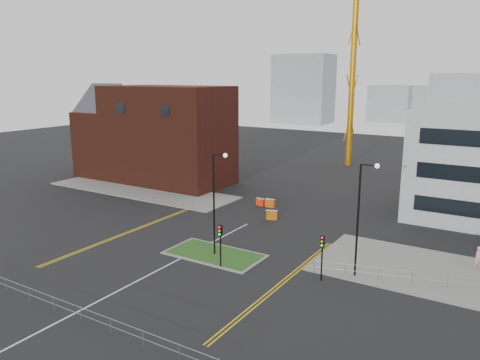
# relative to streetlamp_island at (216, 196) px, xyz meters

# --- Properties ---
(ground) EXTENTS (200.00, 200.00, 0.00)m
(ground) POSITION_rel_streetlamp_island_xyz_m (-2.22, -8.00, -5.41)
(ground) COLOR black
(ground) RESTS_ON ground
(pavement_left) EXTENTS (28.00, 8.00, 0.12)m
(pavement_left) POSITION_rel_streetlamp_island_xyz_m (-22.22, 14.00, -5.35)
(pavement_left) COLOR slate
(pavement_left) RESTS_ON ground
(pavement_right) EXTENTS (24.00, 10.00, 0.12)m
(pavement_right) POSITION_rel_streetlamp_island_xyz_m (19.78, 6.00, -5.35)
(pavement_right) COLOR slate
(pavement_right) RESTS_ON ground
(island_kerb) EXTENTS (8.60, 4.60, 0.08)m
(island_kerb) POSITION_rel_streetlamp_island_xyz_m (-0.22, 0.00, -5.37)
(island_kerb) COLOR slate
(island_kerb) RESTS_ON ground
(grass_island) EXTENTS (8.00, 4.00, 0.12)m
(grass_island) POSITION_rel_streetlamp_island_xyz_m (-0.22, 0.00, -5.35)
(grass_island) COLOR #244E1A
(grass_island) RESTS_ON ground
(brick_building) EXTENTS (24.20, 10.07, 14.24)m
(brick_building) POSITION_rel_streetlamp_island_xyz_m (-25.19, 20.00, 1.44)
(brick_building) COLOR #4B1D12
(brick_building) RESTS_ON ground
(streetlamp_island) EXTENTS (1.46, 0.36, 9.18)m
(streetlamp_island) POSITION_rel_streetlamp_island_xyz_m (0.00, 0.00, 0.00)
(streetlamp_island) COLOR black
(streetlamp_island) RESTS_ON ground
(streetlamp_right_near) EXTENTS (1.46, 0.36, 9.18)m
(streetlamp_right_near) POSITION_rel_streetlamp_island_xyz_m (12.00, 2.00, 0.00)
(streetlamp_right_near) COLOR black
(streetlamp_right_near) RESTS_ON ground
(traffic_light_island) EXTENTS (0.28, 0.33, 3.65)m
(traffic_light_island) POSITION_rel_streetlamp_island_xyz_m (1.78, -2.02, -2.85)
(traffic_light_island) COLOR black
(traffic_light_island) RESTS_ON ground
(traffic_light_right) EXTENTS (0.28, 0.33, 3.65)m
(traffic_light_right) POSITION_rel_streetlamp_island_xyz_m (9.78, -0.02, -2.85)
(traffic_light_right) COLOR black
(traffic_light_right) RESTS_ON ground
(railing_front) EXTENTS (24.05, 0.05, 1.10)m
(railing_front) POSITION_rel_streetlamp_island_xyz_m (-2.22, -14.00, -4.63)
(railing_front) COLOR gray
(railing_front) RESTS_ON ground
(railing_left) EXTENTS (6.05, 0.05, 1.10)m
(railing_left) POSITION_rel_streetlamp_island_xyz_m (-13.22, 10.00, -4.67)
(railing_left) COLOR gray
(railing_left) RESTS_ON ground
(railing_right) EXTENTS (19.05, 5.05, 1.10)m
(railing_right) POSITION_rel_streetlamp_island_xyz_m (18.28, 3.50, -4.63)
(railing_right) COLOR gray
(railing_right) RESTS_ON ground
(centre_line) EXTENTS (0.15, 30.00, 0.01)m
(centre_line) POSITION_rel_streetlamp_island_xyz_m (-2.22, -6.00, -5.41)
(centre_line) COLOR silver
(centre_line) RESTS_ON ground
(yellow_left_a) EXTENTS (0.12, 24.00, 0.01)m
(yellow_left_a) POSITION_rel_streetlamp_island_xyz_m (-11.22, 2.00, -5.41)
(yellow_left_a) COLOR gold
(yellow_left_a) RESTS_ON ground
(yellow_left_b) EXTENTS (0.12, 24.00, 0.01)m
(yellow_left_b) POSITION_rel_streetlamp_island_xyz_m (-10.92, 2.00, -5.41)
(yellow_left_b) COLOR gold
(yellow_left_b) RESTS_ON ground
(yellow_right_a) EXTENTS (0.12, 20.00, 0.01)m
(yellow_right_a) POSITION_rel_streetlamp_island_xyz_m (7.28, -2.00, -5.41)
(yellow_right_a) COLOR gold
(yellow_right_a) RESTS_ON ground
(yellow_right_b) EXTENTS (0.12, 20.00, 0.01)m
(yellow_right_b) POSITION_rel_streetlamp_island_xyz_m (7.58, -2.00, -5.41)
(yellow_right_b) COLOR gold
(yellow_right_b) RESTS_ON ground
(skyline_a) EXTENTS (18.00, 12.00, 22.00)m
(skyline_a) POSITION_rel_streetlamp_island_xyz_m (-42.22, 112.00, 5.59)
(skyline_a) COLOR gray
(skyline_a) RESTS_ON ground
(skyline_b) EXTENTS (24.00, 12.00, 16.00)m
(skyline_b) POSITION_rel_streetlamp_island_xyz_m (7.78, 122.00, 2.59)
(skyline_b) COLOR gray
(skyline_b) RESTS_ON ground
(skyline_d) EXTENTS (30.00, 12.00, 12.00)m
(skyline_d) POSITION_rel_streetlamp_island_xyz_m (-10.22, 132.00, 0.59)
(skyline_d) COLOR gray
(skyline_d) RESTS_ON ground
(pedestrian) EXTENTS (0.83, 0.78, 1.90)m
(pedestrian) POSITION_rel_streetlamp_island_xyz_m (19.87, 8.78, -4.46)
(pedestrian) COLOR #F29CBA
(pedestrian) RESTS_ON ground
(barrier_left) EXTENTS (1.12, 0.51, 0.90)m
(barrier_left) POSITION_rel_streetlamp_island_xyz_m (-4.56, 16.00, -4.92)
(barrier_left) COLOR #FA2C0D
(barrier_left) RESTS_ON ground
(barrier_mid) EXTENTS (1.31, 0.80, 1.04)m
(barrier_mid) POSITION_rel_streetlamp_island_xyz_m (-0.77, 11.75, -4.85)
(barrier_mid) COLOR #C8660B
(barrier_mid) RESTS_ON ground
(barrier_right) EXTENTS (1.21, 0.47, 1.00)m
(barrier_right) POSITION_rel_streetlamp_island_xyz_m (-3.22, 16.00, -4.87)
(barrier_right) COLOR #DC550C
(barrier_right) RESTS_ON ground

